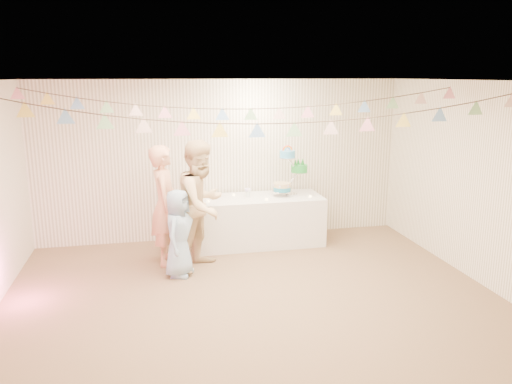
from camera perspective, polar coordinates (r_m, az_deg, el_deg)
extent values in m
plane|color=brown|center=(6.21, -0.27, -12.17)|extent=(6.00, 6.00, 0.00)
plane|color=silver|center=(5.61, -0.30, 12.59)|extent=(6.00, 6.00, 0.00)
plane|color=white|center=(8.18, -3.86, 3.62)|extent=(6.00, 6.00, 0.00)
plane|color=white|center=(3.48, 8.27, -9.98)|extent=(6.00, 6.00, 0.00)
plane|color=white|center=(7.01, 24.49, 0.82)|extent=(5.00, 5.00, 0.00)
cube|color=silver|center=(8.01, 0.15, -3.26)|extent=(2.06, 0.82, 0.77)
cylinder|color=white|center=(7.76, -4.40, -1.00)|extent=(0.33, 0.33, 0.02)
imported|color=#E8A079|center=(7.19, -10.35, -1.50)|extent=(0.45, 0.65, 1.72)
imported|color=#DCB987|center=(6.95, -6.24, -1.48)|extent=(1.09, 1.12, 1.81)
imported|color=#8EABC9|center=(6.78, -8.84, -4.66)|extent=(0.59, 0.69, 1.20)
cylinder|color=#FFD88C|center=(7.64, -5.48, -1.03)|extent=(0.04, 0.04, 0.03)
cylinder|color=#FFD88C|center=(8.02, -2.56, -0.30)|extent=(0.04, 0.04, 0.03)
cylinder|color=#FFD88C|center=(7.72, 1.22, -0.82)|extent=(0.04, 0.04, 0.03)
cylinder|color=#FFD88C|center=(8.20, 2.22, 0.00)|extent=(0.04, 0.04, 0.03)
cylinder|color=#FFD88C|center=(7.95, 6.21, -0.48)|extent=(0.04, 0.04, 0.03)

